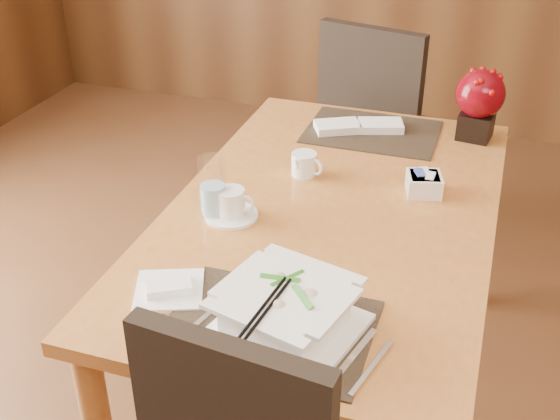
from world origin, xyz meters
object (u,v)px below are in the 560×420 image
(dining_table, at_px, (331,237))
(bread_plate, at_px, (169,290))
(soup_setting, at_px, (286,313))
(water_glass, at_px, (213,187))
(coffee_cup, at_px, (231,205))
(creamer_jug, at_px, (304,164))
(berry_decor, at_px, (480,100))
(far_chair, at_px, (379,121))
(sugar_caddy, at_px, (424,184))

(dining_table, height_order, bread_plate, bread_plate)
(soup_setting, xyz_separation_m, water_glass, (-0.34, 0.42, 0.03))
(coffee_cup, xyz_separation_m, creamer_jug, (0.12, 0.31, -0.00))
(dining_table, bearing_deg, soup_setting, -85.84)
(soup_setting, xyz_separation_m, bread_plate, (-0.31, 0.06, -0.05))
(soup_setting, xyz_separation_m, berry_decor, (0.30, 1.18, 0.08))
(coffee_cup, relative_size, bread_plate, 0.95)
(dining_table, relative_size, far_chair, 1.50)
(berry_decor, bearing_deg, far_chair, 131.28)
(coffee_cup, xyz_separation_m, bread_plate, (-0.01, -0.37, -0.03))
(water_glass, xyz_separation_m, sugar_caddy, (0.54, 0.31, -0.06))
(dining_table, distance_m, sugar_caddy, 0.31)
(coffee_cup, bearing_deg, soup_setting, -55.08)
(creamer_jug, relative_size, bread_plate, 0.63)
(sugar_caddy, relative_size, far_chair, 0.10)
(soup_setting, relative_size, coffee_cup, 2.37)
(creamer_jug, distance_m, sugar_caddy, 0.37)
(far_chair, bearing_deg, soup_setting, 107.89)
(creamer_jug, bearing_deg, bread_plate, -80.85)
(water_glass, bearing_deg, sugar_caddy, 30.33)
(dining_table, xyz_separation_m, water_glass, (-0.30, -0.14, 0.19))
(dining_table, height_order, far_chair, far_chair)
(coffee_cup, distance_m, creamer_jug, 0.33)
(dining_table, xyz_separation_m, coffee_cup, (-0.26, -0.13, 0.13))
(bread_plate, bearing_deg, water_glass, 95.97)
(sugar_caddy, bearing_deg, water_glass, -149.67)
(sugar_caddy, distance_m, berry_decor, 0.47)
(creamer_jug, height_order, sugar_caddy, creamer_jug)
(water_glass, height_order, berry_decor, berry_decor)
(dining_table, bearing_deg, berry_decor, 61.13)
(soup_setting, bearing_deg, creamer_jug, 118.14)
(sugar_caddy, xyz_separation_m, berry_decor, (0.11, 0.45, 0.11))
(dining_table, distance_m, bread_plate, 0.58)
(berry_decor, xyz_separation_m, far_chair, (-0.41, 0.47, -0.32))
(berry_decor, height_order, bread_plate, berry_decor)
(dining_table, height_order, berry_decor, berry_decor)
(far_chair, bearing_deg, bread_plate, 97.01)
(soup_setting, distance_m, far_chair, 1.67)
(dining_table, distance_m, creamer_jug, 0.26)
(bread_plate, distance_m, far_chair, 1.61)
(coffee_cup, distance_m, sugar_caddy, 0.58)
(water_glass, relative_size, far_chair, 0.18)
(creamer_jug, xyz_separation_m, sugar_caddy, (0.37, -0.00, -0.01))
(dining_table, height_order, water_glass, water_glass)
(sugar_caddy, relative_size, bread_plate, 0.62)
(dining_table, distance_m, soup_setting, 0.58)
(coffee_cup, bearing_deg, sugar_caddy, 32.14)
(berry_decor, bearing_deg, soup_setting, -104.32)
(dining_table, relative_size, water_glass, 8.48)
(sugar_caddy, bearing_deg, dining_table, -143.47)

